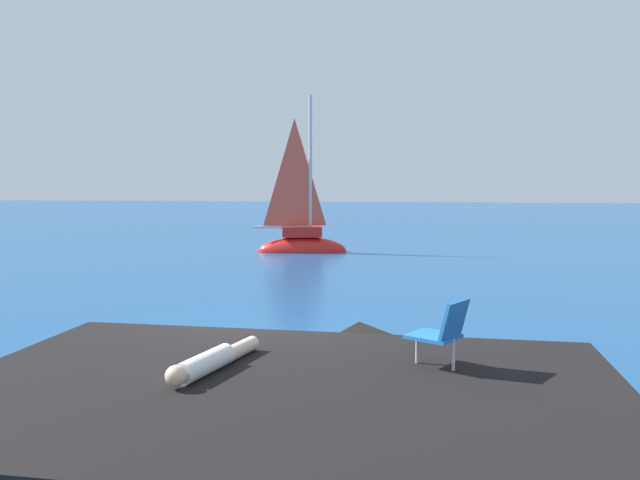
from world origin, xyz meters
The scene contains 7 objects.
ground_plane centered at (0.00, 0.00, 0.00)m, with size 160.00×160.00×0.00m, color navy.
shore_ledge centered at (1.13, -3.66, 0.39)m, with size 7.15×4.75×0.78m, color black.
boulder_seaward centered at (-0.17, -1.51, 0.00)m, with size 1.06×0.85×0.58m, color black.
boulder_inland centered at (1.75, -0.89, 0.00)m, with size 1.57×1.26×0.87m, color black.
sailboat_near centered at (-1.91, 15.68, 0.38)m, with size 3.83×1.88×6.97m.
person_sunbather centered at (0.25, -3.31, 0.89)m, with size 0.61×1.73×0.25m.
beach_chair centered at (2.81, -2.85, 1.22)m, with size 0.76×0.72×0.80m.
Camera 1 is at (2.41, -10.05, 2.89)m, focal length 35.89 mm.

